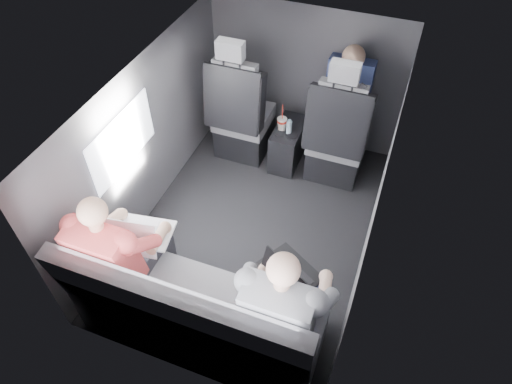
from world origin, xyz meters
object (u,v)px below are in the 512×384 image
at_px(soda_cup, 282,123).
at_px(laptop_white, 139,234).
at_px(passenger_rear_left, 122,251).
at_px(passenger_rear_right, 285,304).
at_px(laptop_black, 288,274).
at_px(front_seat_right, 337,141).
at_px(front_seat_left, 241,119).
at_px(center_console, 288,144).
at_px(rear_bench, 196,315).
at_px(water_bottle, 289,127).
at_px(passenger_front_right, 348,92).

xyz_separation_m(soda_cup, laptop_white, (-0.44, -1.65, 0.17)).
distance_m(passenger_rear_left, passenger_rear_right, 1.09).
bearing_deg(laptop_black, laptop_white, -177.12).
relative_size(front_seat_right, soda_cup, 4.72).
distance_m(front_seat_left, center_console, 0.49).
bearing_deg(center_console, laptop_black, -73.00).
height_order(rear_bench, passenger_rear_right, passenger_rear_right).
bearing_deg(rear_bench, center_console, 90.00).
bearing_deg(front_seat_right, passenger_rear_right, -86.71).
xyz_separation_m(water_bottle, passenger_front_right, (0.42, 0.29, 0.28)).
distance_m(front_seat_left, water_bottle, 0.48).
bearing_deg(soda_cup, passenger_front_right, 28.84).
relative_size(center_console, passenger_front_right, 0.65).
bearing_deg(passenger_rear_right, center_console, 106.70).
distance_m(laptop_white, passenger_front_right, 2.14).
bearing_deg(water_bottle, front_seat_right, 4.59).
distance_m(soda_cup, passenger_front_right, 0.63).
bearing_deg(front_seat_left, laptop_white, -91.43).
height_order(passenger_rear_left, passenger_front_right, passenger_rear_left).
height_order(laptop_white, passenger_rear_right, passenger_rear_right).
xyz_separation_m(center_console, passenger_front_right, (0.44, 0.22, 0.54)).
bearing_deg(passenger_rear_left, laptop_black, 10.38).
relative_size(rear_bench, laptop_black, 3.33).
bearing_deg(passenger_rear_right, rear_bench, -170.22).
relative_size(water_bottle, passenger_rear_right, 0.12).
distance_m(rear_bench, water_bottle, 1.87).
xyz_separation_m(center_console, rear_bench, (-0.00, -1.94, 0.11)).
distance_m(front_seat_left, laptop_white, 1.68).
relative_size(center_console, rear_bench, 0.30).
height_order(center_console, laptop_black, laptop_black).
relative_size(center_console, laptop_black, 1.00).
bearing_deg(water_bottle, soda_cup, 163.88).
bearing_deg(passenger_rear_right, laptop_white, 172.28).
bearing_deg(soda_cup, laptop_black, -70.72).
distance_m(center_console, passenger_front_right, 0.73).
bearing_deg(laptop_black, water_bottle, 107.10).
xyz_separation_m(front_seat_left, center_console, (0.45, 0.04, -0.20)).
xyz_separation_m(front_seat_left, passenger_front_right, (0.89, 0.26, 0.34)).
height_order(rear_bench, laptop_white, rear_bench).
bearing_deg(passenger_rear_left, front_seat_left, 87.14).
height_order(passenger_rear_left, passenger_rear_right, passenger_rear_right).
relative_size(front_seat_left, rear_bench, 0.79).
relative_size(laptop_white, laptop_black, 0.83).
distance_m(front_seat_left, soda_cup, 0.40).
bearing_deg(front_seat_left, front_seat_right, 0.00).
relative_size(front_seat_left, passenger_rear_right, 1.05).
bearing_deg(passenger_rear_left, center_console, 73.69).
bearing_deg(center_console, front_seat_right, -5.07).
relative_size(rear_bench, passenger_rear_right, 1.33).
xyz_separation_m(rear_bench, soda_cup, (-0.05, 1.89, 0.16)).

